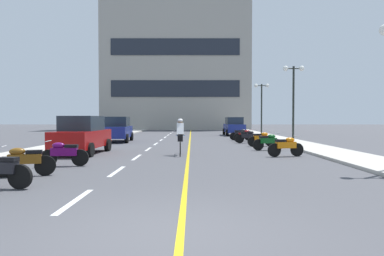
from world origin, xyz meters
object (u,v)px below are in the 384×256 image
motorcycle_2 (64,153)px  motorcycle_4 (268,141)px  parked_car_far (234,126)px  motorcycle_6 (248,136)px  cyclist_rider (180,136)px  motorcycle_5 (261,139)px  motorcycle_7 (245,135)px  parked_car_near (82,135)px  motorcycle_3 (286,146)px  parked_car_mid (117,129)px  street_lamp_far (261,97)px  motorcycle_8 (241,134)px  street_lamp_mid (293,86)px  motorcycle_1 (24,160)px

motorcycle_2 → motorcycle_4: (8.62, 6.15, 0.00)m
parked_car_far → motorcycle_2: parked_car_far is taller
motorcycle_6 → cyclist_rider: (-4.37, -7.77, 0.41)m
motorcycle_5 → motorcycle_7: 4.24m
parked_car_far → motorcycle_4: size_ratio=2.51×
parked_car_near → motorcycle_3: size_ratio=2.53×
motorcycle_5 → cyclist_rider: cyclist_rider is taller
motorcycle_6 → motorcycle_4: bearing=-87.5°
parked_car_mid → motorcycle_3: parked_car_mid is taller
cyclist_rider → street_lamp_far: bearing=67.5°
motorcycle_2 → motorcycle_7: bearing=57.0°
parked_car_far → motorcycle_5: 13.54m
motorcycle_6 → motorcycle_7: size_ratio=1.01×
motorcycle_3 → motorcycle_6: (-0.36, 8.37, 0.00)m
motorcycle_4 → motorcycle_8: 8.60m
parked_car_near → cyclist_rider: bearing=-7.9°
motorcycle_3 → motorcycle_7: 9.82m
street_lamp_mid → parked_car_far: bearing=104.5°
motorcycle_2 → motorcycle_6: size_ratio=1.00×
street_lamp_far → motorcycle_3: 18.65m
motorcycle_1 → motorcycle_6: same height
motorcycle_1 → motorcycle_5: size_ratio=0.98×
street_lamp_mid → motorcycle_5: (-2.75, -2.83, -3.43)m
motorcycle_2 → cyclist_rider: 5.48m
motorcycle_8 → street_lamp_far: bearing=65.9°
parked_car_near → motorcycle_1: 6.57m
parked_car_near → street_lamp_mid: bearing=30.3°
parked_car_mid → parked_car_far: 13.44m
street_lamp_mid → parked_car_mid: 12.80m
motorcycle_2 → cyclist_rider: cyclist_rider is taller
motorcycle_5 → street_lamp_mid: bearing=45.8°
motorcycle_1 → cyclist_rider: cyclist_rider is taller
parked_car_near → motorcycle_4: bearing=10.8°
motorcycle_7 → motorcycle_8: size_ratio=0.99×
parked_car_near → cyclist_rider: parked_car_near is taller
motorcycle_1 → motorcycle_8: 19.04m
motorcycle_2 → motorcycle_5: 12.35m
parked_car_near → motorcycle_8: 13.81m
cyclist_rider → motorcycle_8: bearing=68.5°
parked_car_mid → street_lamp_far: bearing=34.8°
motorcycle_8 → motorcycle_4: bearing=-88.3°
parked_car_near → parked_car_far: size_ratio=1.01×
motorcycle_2 → motorcycle_8: size_ratio=1.00×
parked_car_near → motorcycle_1: (0.38, -6.55, -0.44)m
parked_car_near → motorcycle_2: parked_car_near is taller
cyclist_rider → parked_car_mid: bearing=118.1°
street_lamp_mid → motorcycle_6: 4.64m
parked_car_near → motorcycle_4: size_ratio=2.52×
parked_car_near → motorcycle_2: 4.45m
motorcycle_2 → motorcycle_4: 10.59m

